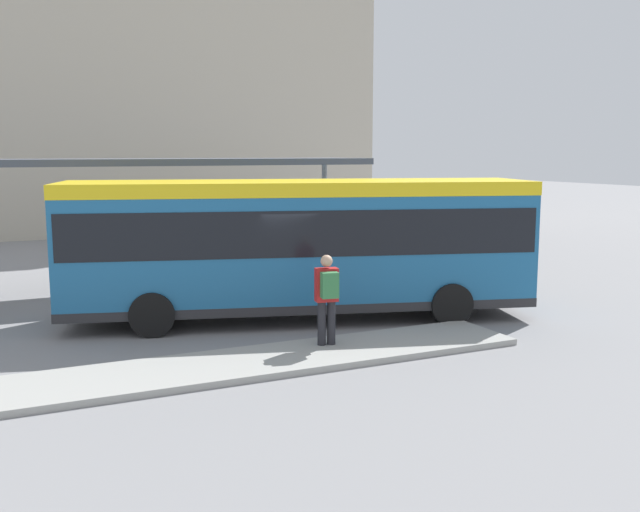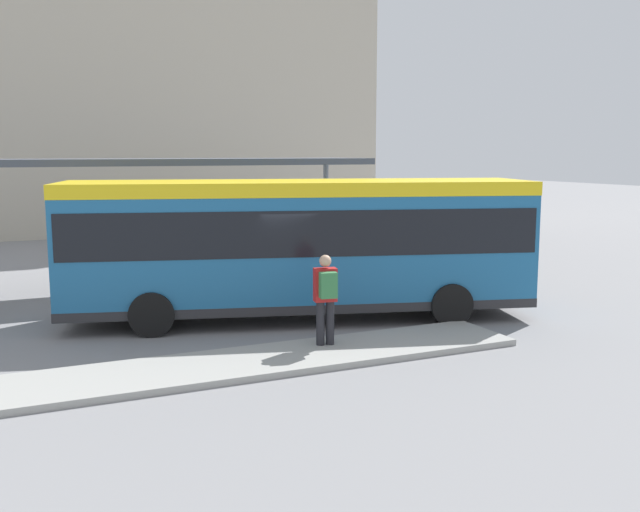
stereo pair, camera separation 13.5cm
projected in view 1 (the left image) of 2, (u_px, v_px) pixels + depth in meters
name	position (u px, v px, depth m)	size (l,w,h in m)	color
ground_plane	(300.00, 318.00, 16.28)	(120.00, 120.00, 0.00)	gray
curb_island	(253.00, 363.00, 12.65)	(10.35, 1.80, 0.12)	#9E9E99
city_bus	(300.00, 239.00, 16.02)	(10.61, 5.20, 3.13)	#1E6093
pedestrian_waiting	(327.00, 294.00, 13.43)	(0.46, 0.50, 1.73)	#232328
bicycle_orange	(495.00, 266.00, 21.65)	(0.48, 1.55, 0.67)	black
bicycle_green	(477.00, 261.00, 22.21)	(0.48, 1.78, 0.77)	black
bicycle_blue	(466.00, 259.00, 22.89)	(0.48, 1.65, 0.71)	black
bicycle_black	(452.00, 256.00, 23.50)	(0.48, 1.69, 0.73)	black
station_shelter	(143.00, 164.00, 19.27)	(12.84, 2.64, 3.59)	#4C515B
potted_planter_far_side	(266.00, 271.00, 18.29)	(0.85, 0.85, 1.39)	slate
station_building	(138.00, 29.00, 36.17)	(21.67, 10.17, 19.94)	#BCB29E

